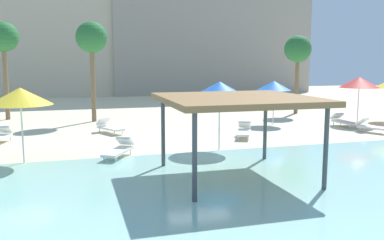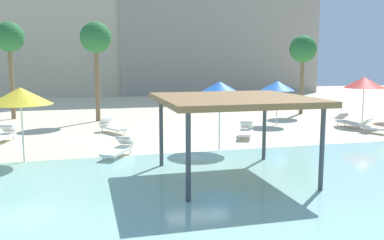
{
  "view_description": "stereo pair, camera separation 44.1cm",
  "coord_description": "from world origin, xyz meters",
  "px_view_note": "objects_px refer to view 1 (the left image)",
  "views": [
    {
      "loc": [
        -4.66,
        -14.57,
        3.77
      ],
      "look_at": [
        0.1,
        2.0,
        1.3
      ],
      "focal_mm": 38.9,
      "sensor_mm": 36.0,
      "label": 1
    },
    {
      "loc": [
        -4.23,
        -14.69,
        3.77
      ],
      "look_at": [
        0.1,
        2.0,
        1.3
      ],
      "focal_mm": 38.9,
      "sensor_mm": 36.0,
      "label": 2
    }
  ],
  "objects_px": {
    "shade_pavilion": "(237,101)",
    "lounge_chair_5": "(343,121)",
    "beach_umbrella_yellow_0": "(20,96)",
    "lounge_chair_0": "(109,127)",
    "beach_umbrella_red_4": "(359,82)",
    "beach_umbrella_blue_2": "(274,86)",
    "lounge_chair_1": "(0,136)",
    "beach_umbrella_blue_1": "(220,89)",
    "palm_tree_1": "(3,39)",
    "palm_tree_3": "(92,40)",
    "lounge_chair_3": "(244,131)",
    "palm_tree_0": "(298,51)",
    "lounge_chair_2": "(373,126)",
    "lounge_chair_4": "(119,149)"
  },
  "relations": [
    {
      "from": "lounge_chair_2",
      "to": "lounge_chair_3",
      "type": "relative_size",
      "value": 1.0
    },
    {
      "from": "lounge_chair_0",
      "to": "lounge_chair_2",
      "type": "relative_size",
      "value": 1.0
    },
    {
      "from": "beach_umbrella_red_4",
      "to": "lounge_chair_5",
      "type": "distance_m",
      "value": 2.69
    },
    {
      "from": "palm_tree_3",
      "to": "palm_tree_0",
      "type": "bearing_deg",
      "value": 0.34
    },
    {
      "from": "beach_umbrella_blue_2",
      "to": "lounge_chair_1",
      "type": "distance_m",
      "value": 14.98
    },
    {
      "from": "beach_umbrella_yellow_0",
      "to": "lounge_chair_0",
      "type": "height_order",
      "value": "beach_umbrella_yellow_0"
    },
    {
      "from": "lounge_chair_0",
      "to": "lounge_chair_5",
      "type": "distance_m",
      "value": 13.26
    },
    {
      "from": "lounge_chair_4",
      "to": "palm_tree_1",
      "type": "distance_m",
      "value": 14.74
    },
    {
      "from": "lounge_chair_2",
      "to": "palm_tree_0",
      "type": "xyz_separation_m",
      "value": [
        0.25,
        8.35,
        4.14
      ]
    },
    {
      "from": "lounge_chair_0",
      "to": "lounge_chair_4",
      "type": "xyz_separation_m",
      "value": [
        -0.07,
        -5.76,
        0.0
      ]
    },
    {
      "from": "palm_tree_3",
      "to": "lounge_chair_3",
      "type": "bearing_deg",
      "value": -48.11
    },
    {
      "from": "lounge_chair_5",
      "to": "palm_tree_1",
      "type": "relative_size",
      "value": 0.31
    },
    {
      "from": "palm_tree_3",
      "to": "shade_pavilion",
      "type": "bearing_deg",
      "value": -75.1
    },
    {
      "from": "palm_tree_1",
      "to": "palm_tree_3",
      "type": "relative_size",
      "value": 1.01
    },
    {
      "from": "shade_pavilion",
      "to": "beach_umbrella_red_4",
      "type": "xyz_separation_m",
      "value": [
        11.38,
        8.78,
        0.0
      ]
    },
    {
      "from": "palm_tree_0",
      "to": "palm_tree_3",
      "type": "xyz_separation_m",
      "value": [
        -14.16,
        -0.08,
        0.57
      ]
    },
    {
      "from": "lounge_chair_1",
      "to": "lounge_chair_3",
      "type": "relative_size",
      "value": 1.01
    },
    {
      "from": "lounge_chair_1",
      "to": "beach_umbrella_blue_2",
      "type": "bearing_deg",
      "value": 113.08
    },
    {
      "from": "lounge_chair_2",
      "to": "lounge_chair_4",
      "type": "bearing_deg",
      "value": -108.77
    },
    {
      "from": "shade_pavilion",
      "to": "palm_tree_3",
      "type": "bearing_deg",
      "value": 104.9
    },
    {
      "from": "beach_umbrella_red_4",
      "to": "lounge_chair_4",
      "type": "bearing_deg",
      "value": -161.63
    },
    {
      "from": "shade_pavilion",
      "to": "lounge_chair_5",
      "type": "xyz_separation_m",
      "value": [
        9.92,
        8.13,
        -2.16
      ]
    },
    {
      "from": "shade_pavilion",
      "to": "lounge_chair_2",
      "type": "relative_size",
      "value": 2.38
    },
    {
      "from": "beach_umbrella_blue_1",
      "to": "palm_tree_1",
      "type": "xyz_separation_m",
      "value": [
        -10.01,
        12.41,
        2.52
      ]
    },
    {
      "from": "beach_umbrella_blue_2",
      "to": "palm_tree_3",
      "type": "distance_m",
      "value": 11.36
    },
    {
      "from": "lounge_chair_1",
      "to": "palm_tree_1",
      "type": "relative_size",
      "value": 0.32
    },
    {
      "from": "palm_tree_0",
      "to": "palm_tree_1",
      "type": "xyz_separation_m",
      "value": [
        -19.47,
        2.32,
        0.65
      ]
    },
    {
      "from": "beach_umbrella_yellow_0",
      "to": "beach_umbrella_blue_2",
      "type": "height_order",
      "value": "beach_umbrella_yellow_0"
    },
    {
      "from": "beach_umbrella_red_4",
      "to": "palm_tree_3",
      "type": "bearing_deg",
      "value": 160.36
    },
    {
      "from": "beach_umbrella_blue_2",
      "to": "lounge_chair_3",
      "type": "relative_size",
      "value": 1.31
    },
    {
      "from": "shade_pavilion",
      "to": "lounge_chair_4",
      "type": "distance_m",
      "value": 5.56
    },
    {
      "from": "palm_tree_3",
      "to": "beach_umbrella_blue_2",
      "type": "bearing_deg",
      "value": -22.22
    },
    {
      "from": "palm_tree_1",
      "to": "palm_tree_3",
      "type": "xyz_separation_m",
      "value": [
        5.31,
        -2.4,
        -0.08
      ]
    },
    {
      "from": "beach_umbrella_red_4",
      "to": "beach_umbrella_yellow_0",
      "type": "bearing_deg",
      "value": -164.89
    },
    {
      "from": "beach_umbrella_yellow_0",
      "to": "palm_tree_3",
      "type": "bearing_deg",
      "value": 73.54
    },
    {
      "from": "beach_umbrella_blue_1",
      "to": "palm_tree_3",
      "type": "xyz_separation_m",
      "value": [
        -4.7,
        10.0,
        2.44
      ]
    },
    {
      "from": "palm_tree_1",
      "to": "palm_tree_3",
      "type": "distance_m",
      "value": 5.83
    },
    {
      "from": "beach_umbrella_blue_2",
      "to": "palm_tree_3",
      "type": "bearing_deg",
      "value": 157.78
    },
    {
      "from": "shade_pavilion",
      "to": "beach_umbrella_red_4",
      "type": "height_order",
      "value": "beach_umbrella_red_4"
    },
    {
      "from": "beach_umbrella_yellow_0",
      "to": "lounge_chair_3",
      "type": "bearing_deg",
      "value": 15.14
    },
    {
      "from": "beach_umbrella_yellow_0",
      "to": "beach_umbrella_blue_1",
      "type": "bearing_deg",
      "value": 2.37
    },
    {
      "from": "beach_umbrella_blue_1",
      "to": "palm_tree_3",
      "type": "height_order",
      "value": "palm_tree_3"
    },
    {
      "from": "beach_umbrella_blue_2",
      "to": "beach_umbrella_blue_1",
      "type": "bearing_deg",
      "value": -133.34
    },
    {
      "from": "lounge_chair_4",
      "to": "palm_tree_3",
      "type": "distance_m",
      "value": 11.32
    },
    {
      "from": "lounge_chair_1",
      "to": "shade_pavilion",
      "type": "bearing_deg",
      "value": 61.46
    },
    {
      "from": "shade_pavilion",
      "to": "beach_umbrella_blue_1",
      "type": "relative_size",
      "value": 1.6
    },
    {
      "from": "beach_umbrella_blue_1",
      "to": "beach_umbrella_red_4",
      "type": "xyz_separation_m",
      "value": [
        10.46,
        4.6,
        -0.11
      ]
    },
    {
      "from": "lounge_chair_5",
      "to": "beach_umbrella_blue_2",
      "type": "bearing_deg",
      "value": -120.69
    },
    {
      "from": "beach_umbrella_red_4",
      "to": "palm_tree_3",
      "type": "distance_m",
      "value": 16.29
    },
    {
      "from": "lounge_chair_0",
      "to": "lounge_chair_5",
      "type": "relative_size",
      "value": 1.02
    }
  ]
}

